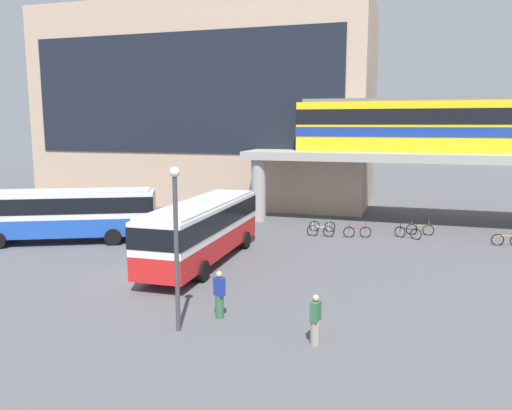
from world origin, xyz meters
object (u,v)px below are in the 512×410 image
at_px(bicycle_green, 322,226).
at_px(bicycle_silver, 321,231).
at_px(bus_main, 203,225).
at_px(pedestrian_by_bike_rack, 219,296).
at_px(bicycle_brown, 420,230).
at_px(pedestrian_near_building, 315,321).
at_px(bus_secondary, 63,210).
at_px(station_building, 208,106).
at_px(train, 449,125).
at_px(bicycle_black, 408,233).
at_px(bicycle_orange, 507,240).
at_px(bicycle_red, 357,232).

height_order(bicycle_green, bicycle_silver, same).
bearing_deg(bus_main, pedestrian_by_bike_rack, -62.92).
relative_size(bicycle_brown, pedestrian_near_building, 1.04).
xyz_separation_m(bus_secondary, pedestrian_by_bike_rack, (13.60, -8.86, -1.13)).
xyz_separation_m(station_building, bus_secondary, (-1.52, -20.14, -6.90)).
xyz_separation_m(bicycle_brown, pedestrian_by_bike_rack, (-7.49, -17.32, 0.50)).
distance_m(bus_secondary, pedestrian_near_building, 20.22).
height_order(train, bicycle_brown, train).
bearing_deg(bus_main, bicycle_black, 41.19).
relative_size(bus_secondary, bicycle_black, 6.57).
height_order(station_building, bus_secondary, station_building).
bearing_deg(pedestrian_by_bike_rack, bicycle_brown, 66.61).
distance_m(bicycle_orange, bicycle_brown, 5.22).
relative_size(bicycle_green, pedestrian_by_bike_rack, 0.98).
height_order(station_building, pedestrian_by_bike_rack, station_building).
bearing_deg(pedestrian_by_bike_rack, station_building, 112.61).
relative_size(bicycle_red, bicycle_silver, 0.97).
height_order(bus_main, bus_secondary, same).
distance_m(bus_main, bicycle_green, 10.79).
bearing_deg(station_building, bicycle_brown, -30.82).
bearing_deg(bus_main, bicycle_orange, 28.27).
distance_m(bus_secondary, bicycle_black, 21.63).
bearing_deg(bicycle_orange, bicycle_red, -178.29).
xyz_separation_m(bus_main, bicycle_orange, (16.04, 8.62, -1.63)).
distance_m(bicycle_silver, bicycle_brown, 6.61).
relative_size(bicycle_red, bicycle_brown, 0.97).
height_order(station_building, pedestrian_near_building, station_building).
xyz_separation_m(train, bicycle_silver, (-7.89, -6.87, -6.83)).
bearing_deg(station_building, bicycle_red, -40.94).
distance_m(station_building, train, 22.48).
bearing_deg(bicycle_red, bus_main, -130.76).
bearing_deg(bicycle_silver, bus_main, -121.44).
xyz_separation_m(bus_main, bicycle_green, (4.74, 9.55, -1.63)).
bearing_deg(bicycle_brown, bicycle_green, -173.41).
bearing_deg(bus_main, bicycle_red, 49.24).
xyz_separation_m(train, bus_secondary, (-22.77, -13.03, -5.20)).
distance_m(bus_secondary, bicycle_brown, 22.78).
height_order(bicycle_red, pedestrian_near_building, pedestrian_near_building).
xyz_separation_m(bicycle_orange, bicycle_green, (-11.30, 0.93, 0.00)).
bearing_deg(train, bicycle_brown, -110.23).
height_order(bicycle_red, pedestrian_by_bike_rack, pedestrian_by_bike_rack).
xyz_separation_m(station_building, pedestrian_by_bike_rack, (12.08, -29.00, -8.02)).
bearing_deg(train, pedestrian_near_building, -102.92).
bearing_deg(bicycle_brown, station_building, 149.18).
relative_size(bus_main, bicycle_black, 6.55).
height_order(bicycle_green, pedestrian_by_bike_rack, pedestrian_by_bike_rack).
bearing_deg(bus_main, station_building, 111.12).
height_order(bicycle_green, bicycle_black, same).
height_order(bus_secondary, pedestrian_by_bike_rack, bus_secondary).
bearing_deg(bicycle_silver, pedestrian_by_bike_rack, -94.90).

